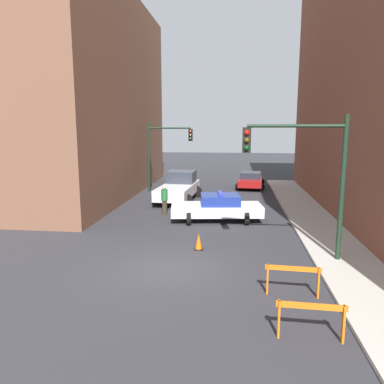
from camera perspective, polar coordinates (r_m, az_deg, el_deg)
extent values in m
plane|color=#2D2D33|center=(13.39, -2.98, -11.52)|extent=(120.00, 120.00, 0.00)
cube|color=#B2ADA3|center=(13.82, 23.85, -11.42)|extent=(2.40, 44.00, 0.12)
cube|color=brown|center=(29.90, -22.20, 13.25)|extent=(14.00, 20.00, 14.02)
cylinder|color=black|center=(14.28, 21.92, 0.45)|extent=(0.18, 0.18, 5.20)
cylinder|color=black|center=(13.75, 15.58, 9.68)|extent=(3.40, 0.12, 0.12)
cube|color=black|center=(13.61, 8.33, 7.83)|extent=(0.30, 0.22, 0.90)
sphere|color=red|center=(13.45, 8.37, 8.96)|extent=(0.18, 0.18, 0.18)
sphere|color=#4C3D0C|center=(13.46, 8.34, 7.81)|extent=(0.18, 0.18, 0.18)
sphere|color=#0C4219|center=(13.47, 8.32, 6.66)|extent=(0.18, 0.18, 0.18)
cylinder|color=black|center=(28.54, -6.65, 5.23)|extent=(0.18, 0.18, 5.20)
cylinder|color=black|center=(28.12, -3.51, 9.70)|extent=(3.20, 0.12, 0.12)
cube|color=black|center=(27.90, -0.23, 8.69)|extent=(0.30, 0.22, 0.90)
sphere|color=red|center=(27.75, -0.27, 9.24)|extent=(0.18, 0.18, 0.18)
sphere|color=#4C3D0C|center=(27.75, -0.26, 8.68)|extent=(0.18, 0.18, 0.18)
sphere|color=#0C4219|center=(27.76, -0.26, 8.13)|extent=(0.18, 0.18, 0.18)
cube|color=white|center=(19.69, 3.74, -2.68)|extent=(4.89, 2.42, 0.55)
cube|color=navy|center=(19.60, 4.31, -1.15)|extent=(2.16, 1.86, 0.52)
cylinder|color=black|center=(18.87, -0.50, -4.07)|extent=(0.30, 0.68, 0.66)
cylinder|color=black|center=(20.53, -0.51, -2.93)|extent=(0.30, 0.68, 0.66)
cylinder|color=black|center=(19.10, 8.30, -4.01)|extent=(0.30, 0.68, 0.66)
cylinder|color=black|center=(20.74, 7.58, -2.88)|extent=(0.30, 0.68, 0.66)
cube|color=#2633BF|center=(19.54, 4.32, -0.23)|extent=(0.37, 1.40, 0.12)
cube|color=silver|center=(24.85, -2.15, 0.31)|extent=(2.40, 5.54, 0.70)
cube|color=#2D333D|center=(25.78, -1.62, 2.34)|extent=(1.97, 1.86, 0.80)
cylinder|color=black|center=(26.73, -3.26, 0.22)|extent=(0.82, 0.32, 0.80)
cylinder|color=black|center=(26.34, 0.63, 0.09)|extent=(0.82, 0.32, 0.80)
cylinder|color=black|center=(23.55, -5.25, -1.13)|extent=(0.82, 0.32, 0.80)
cylinder|color=black|center=(23.11, -0.86, -1.30)|extent=(0.82, 0.32, 0.80)
cube|color=maroon|center=(30.62, 8.91, 1.67)|extent=(2.12, 4.42, 0.52)
cube|color=#232833|center=(30.38, 8.92, 2.56)|extent=(1.72, 1.92, 0.48)
cylinder|color=black|center=(32.01, 7.50, 1.59)|extent=(0.63, 0.27, 0.62)
cylinder|color=black|center=(31.96, 10.47, 1.50)|extent=(0.63, 0.27, 0.62)
cylinder|color=black|center=(29.38, 7.18, 0.86)|extent=(0.63, 0.27, 0.62)
cylinder|color=black|center=(29.32, 10.41, 0.75)|extent=(0.63, 0.27, 0.62)
cylinder|color=#382D23|center=(21.11, -4.21, -2.38)|extent=(0.29, 0.29, 0.82)
cylinder|color=#236633|center=(20.96, -4.23, -0.45)|extent=(0.37, 0.37, 0.62)
sphere|color=tan|center=(20.89, -4.25, 0.68)|extent=(0.22, 0.22, 0.22)
cube|color=orange|center=(9.37, 17.75, -16.24)|extent=(1.60, 0.13, 0.14)
cube|color=orange|center=(9.46, 13.08, -18.33)|extent=(0.06, 0.16, 0.90)
cube|color=orange|center=(9.67, 22.07, -18.16)|extent=(0.06, 0.16, 0.90)
cube|color=orange|center=(11.45, 15.16, -11.20)|extent=(1.60, 0.16, 0.14)
cube|color=orange|center=(11.55, 11.42, -12.89)|extent=(0.06, 0.16, 0.90)
cube|color=orange|center=(11.68, 18.69, -12.97)|extent=(0.06, 0.16, 0.90)
cube|color=black|center=(15.30, 1.02, -8.66)|extent=(0.36, 0.36, 0.04)
cone|color=#F2600C|center=(15.19, 1.02, -7.49)|extent=(0.28, 0.28, 0.62)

